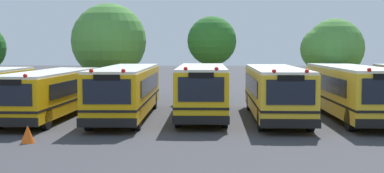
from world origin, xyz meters
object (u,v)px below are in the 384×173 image
(tree_3, at_px, (331,48))
(traffic_cone, at_px, (28,134))
(school_bus_2, at_px, (127,90))
(tree_2, at_px, (212,41))
(school_bus_5, at_px, (350,90))
(tree_1, at_px, (110,40))
(school_bus_4, at_px, (275,91))
(school_bus_3, at_px, (202,89))
(school_bus_1, at_px, (52,92))

(tree_3, distance_m, traffic_cone, 21.07)
(school_bus_2, height_order, tree_2, tree_2)
(school_bus_5, bearing_deg, tree_1, -33.68)
(school_bus_4, xyz_separation_m, school_bus_5, (3.78, 0.37, 0.03))
(tree_1, bearing_deg, tree_3, -7.70)
(school_bus_3, height_order, tree_2, tree_2)
(school_bus_2, xyz_separation_m, tree_2, (4.39, 8.87, 2.61))
(school_bus_1, relative_size, tree_1, 1.71)
(school_bus_4, xyz_separation_m, tree_2, (-3.14, 9.18, 2.62))
(school_bus_5, height_order, tree_3, tree_3)
(school_bus_5, height_order, traffic_cone, school_bus_5)
(school_bus_4, distance_m, tree_2, 10.05)
(school_bus_1, relative_size, tree_3, 2.08)
(tree_1, xyz_separation_m, tree_2, (6.93, -0.51, -0.02))
(school_bus_4, bearing_deg, tree_3, -119.42)
(school_bus_4, relative_size, tree_1, 1.68)
(school_bus_3, bearing_deg, tree_2, -93.69)
(school_bus_3, distance_m, tree_2, 9.17)
(tree_3, bearing_deg, school_bus_1, -154.30)
(school_bus_3, xyz_separation_m, tree_1, (-6.40, 9.29, 2.61))
(tree_2, xyz_separation_m, tree_3, (7.60, -1.46, -0.52))
(school_bus_3, relative_size, tree_2, 1.76)
(school_bus_4, xyz_separation_m, tree_3, (4.46, 7.72, 2.09))
(school_bus_1, distance_m, school_bus_3, 7.67)
(school_bus_3, distance_m, school_bus_5, 7.45)
(school_bus_2, relative_size, traffic_cone, 17.19)
(school_bus_1, distance_m, traffic_cone, 7.47)
(school_bus_1, height_order, school_bus_4, school_bus_4)
(school_bus_4, bearing_deg, school_bus_5, -173.88)
(school_bus_3, height_order, tree_3, tree_3)
(school_bus_5, xyz_separation_m, tree_2, (-6.92, 8.81, 2.59))
(tree_1, xyz_separation_m, traffic_cone, (-0.02, -16.87, -3.72))
(school_bus_2, relative_size, tree_2, 2.06)
(school_bus_3, xyz_separation_m, tree_3, (8.13, 7.33, 2.07))
(school_bus_4, relative_size, school_bus_5, 0.95)
(school_bus_5, relative_size, traffic_cone, 17.08)
(school_bus_1, relative_size, traffic_cone, 16.61)
(school_bus_4, distance_m, school_bus_5, 3.80)
(tree_3, xyz_separation_m, traffic_cone, (-14.55, -14.90, -3.18))
(school_bus_1, xyz_separation_m, traffic_cone, (1.24, -7.30, -0.98))
(school_bus_3, xyz_separation_m, tree_2, (0.53, 8.78, 2.59))
(school_bus_1, bearing_deg, school_bus_4, -179.12)
(school_bus_2, relative_size, tree_3, 2.15)
(school_bus_3, bearing_deg, tree_3, -138.21)
(school_bus_3, bearing_deg, tree_1, -55.68)
(school_bus_2, bearing_deg, tree_2, -117.21)
(tree_2, height_order, traffic_cone, tree_2)
(tree_2, relative_size, traffic_cone, 8.35)
(tree_1, distance_m, tree_2, 6.95)
(tree_2, bearing_deg, school_bus_4, -71.09)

